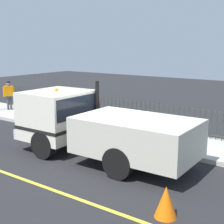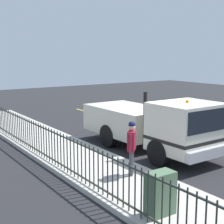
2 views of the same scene
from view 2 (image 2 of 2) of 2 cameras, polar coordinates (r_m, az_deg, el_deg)
ground_plane at (r=13.99m, az=6.37°, el=-6.50°), size 54.49×54.49×0.00m
sidewalk_slab at (r=12.29m, az=-4.57°, el=-8.40°), size 2.64×24.77×0.16m
lane_marking at (r=15.80m, az=13.74°, el=-4.82°), size 0.12×22.29×0.01m
work_truck at (r=13.45m, az=7.49°, el=-1.86°), size 2.41×6.47×2.54m
worker_standing at (r=10.52m, az=3.31°, el=-5.12°), size 0.50×0.49×1.71m
iron_fence at (r=11.61m, az=-9.34°, el=-6.00°), size 0.04×21.09×1.22m
utility_cabinet at (r=8.25m, az=8.09°, el=-13.35°), size 0.68×0.42×1.04m
traffic_cone at (r=17.94m, az=4.12°, el=-1.63°), size 0.52×0.52×0.74m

